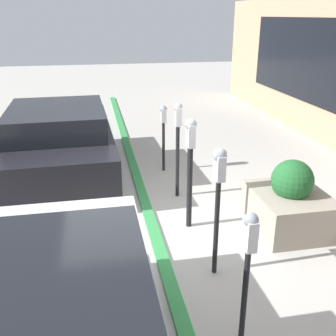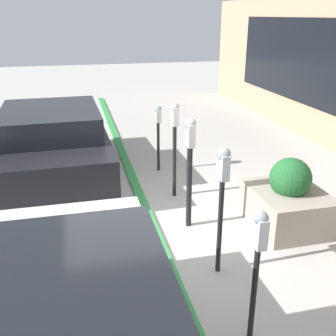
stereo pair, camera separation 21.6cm
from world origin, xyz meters
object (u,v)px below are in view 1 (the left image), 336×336
planter_box (289,203)px  parked_car_middle (59,139)px  parking_meter_nearest (248,251)px  parking_meter_fourth (178,133)px  parking_meter_middle (190,157)px  parking_meter_farthest (163,124)px  parking_meter_second (219,184)px

planter_box → parked_car_middle: bearing=50.3°
parking_meter_nearest → parking_meter_fourth: (3.16, -0.07, 0.14)m
parking_meter_middle → parked_car_middle: parking_meter_middle is taller
parking_meter_nearest → parking_meter_middle: size_ratio=0.84×
parking_meter_farthest → parked_car_middle: size_ratio=0.32×
parking_meter_nearest → parking_meter_farthest: parking_meter_nearest is taller
parking_meter_second → parking_meter_middle: bearing=1.8°
parking_meter_nearest → parking_meter_farthest: (4.35, -0.06, -0.03)m
parking_meter_middle → parked_car_middle: size_ratio=0.40×
parking_meter_nearest → parked_car_middle: parking_meter_nearest is taller
planter_box → parked_car_middle: parked_car_middle is taller
parking_meter_second → parking_meter_farthest: 3.32m
parking_meter_middle → planter_box: (-0.32, -1.36, -0.67)m
parking_meter_second → planter_box: 1.73m
parking_meter_middle → parking_meter_farthest: size_ratio=1.24×
parking_meter_nearest → parking_meter_middle: parking_meter_middle is taller
parking_meter_farthest → parking_meter_fourth: bearing=-179.3°
planter_box → parking_meter_fourth: bearing=44.7°
parked_car_middle → parking_meter_nearest: bearing=-159.2°
parking_meter_middle → parked_car_middle: (2.39, 1.89, -0.36)m
parking_meter_farthest → planter_box: (-2.51, -1.33, -0.55)m
parking_meter_fourth → parking_meter_second: bearing=179.6°
parking_meter_middle → parking_meter_fourth: bearing=-2.9°
parking_meter_farthest → planter_box: size_ratio=1.10×
parking_meter_fourth → parked_car_middle: 2.41m
parking_meter_nearest → planter_box: 2.37m
parking_meter_second → parking_meter_fourth: parking_meter_fourth is taller
parking_meter_nearest → parking_meter_fourth: bearing=-1.3°
parking_meter_second → parking_meter_nearest: bearing=176.8°
parking_meter_nearest → parked_car_middle: (4.54, 1.87, -0.27)m
parking_meter_fourth → planter_box: bearing=-135.3°
parked_car_middle → parking_meter_second: bearing=-152.7°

